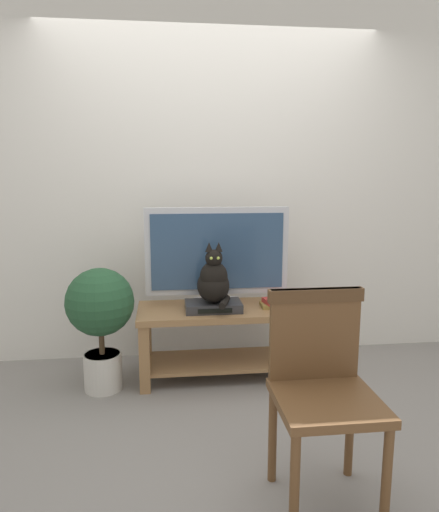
{
  "coord_description": "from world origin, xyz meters",
  "views": [
    {
      "loc": [
        -0.36,
        -2.52,
        1.44
      ],
      "look_at": [
        0.01,
        0.59,
        0.88
      ],
      "focal_mm": 32.99,
      "sensor_mm": 36.0,
      "label": 1
    }
  ],
  "objects_px": {
    "tv": "(217,254)",
    "media_box": "(213,306)",
    "tv_stand": "(219,330)",
    "book_stack": "(278,303)",
    "potted_plant": "(100,313)",
    "wooden_chair": "(322,379)",
    "cat": "(214,281)"
  },
  "relations": [
    {
      "from": "tv_stand",
      "to": "cat",
      "type": "relative_size",
      "value": 2.69
    },
    {
      "from": "tv",
      "to": "potted_plant",
      "type": "bearing_deg",
      "value": -165.43
    },
    {
      "from": "tv",
      "to": "media_box",
      "type": "distance_m",
      "value": 0.37
    },
    {
      "from": "media_box",
      "to": "potted_plant",
      "type": "relative_size",
      "value": 0.46
    },
    {
      "from": "wooden_chair",
      "to": "potted_plant",
      "type": "height_order",
      "value": "wooden_chair"
    },
    {
      "from": "tv",
      "to": "book_stack",
      "type": "bearing_deg",
      "value": -14.88
    },
    {
      "from": "tv_stand",
      "to": "media_box",
      "type": "xyz_separation_m",
      "value": [
        -0.04,
        -0.06,
        0.19
      ]
    },
    {
      "from": "wooden_chair",
      "to": "potted_plant",
      "type": "bearing_deg",
      "value": 133.17
    },
    {
      "from": "tv",
      "to": "cat",
      "type": "relative_size",
      "value": 2.41
    },
    {
      "from": "potted_plant",
      "to": "wooden_chair",
      "type": "bearing_deg",
      "value": -46.83
    },
    {
      "from": "media_box",
      "to": "book_stack",
      "type": "relative_size",
      "value": 1.59
    },
    {
      "from": "cat",
      "to": "book_stack",
      "type": "xyz_separation_m",
      "value": [
        0.46,
        0.05,
        -0.19
      ]
    },
    {
      "from": "cat",
      "to": "potted_plant",
      "type": "bearing_deg",
      "value": -176.85
    },
    {
      "from": "media_box",
      "to": "potted_plant",
      "type": "bearing_deg",
      "value": -175.73
    },
    {
      "from": "tv",
      "to": "potted_plant",
      "type": "xyz_separation_m",
      "value": [
        -0.8,
        -0.21,
        -0.34
      ]
    },
    {
      "from": "media_box",
      "to": "cat",
      "type": "bearing_deg",
      "value": -85.24
    },
    {
      "from": "tv_stand",
      "to": "media_box",
      "type": "height_order",
      "value": "media_box"
    },
    {
      "from": "cat",
      "to": "potted_plant",
      "type": "relative_size",
      "value": 0.51
    },
    {
      "from": "tv_stand",
      "to": "cat",
      "type": "bearing_deg",
      "value": -119.36
    },
    {
      "from": "tv_stand",
      "to": "media_box",
      "type": "bearing_deg",
      "value": -125.58
    },
    {
      "from": "tv",
      "to": "potted_plant",
      "type": "relative_size",
      "value": 1.22
    },
    {
      "from": "tv_stand",
      "to": "tv",
      "type": "height_order",
      "value": "tv"
    },
    {
      "from": "tv",
      "to": "media_box",
      "type": "xyz_separation_m",
      "value": [
        -0.04,
        -0.15,
        -0.34
      ]
    },
    {
      "from": "tv_stand",
      "to": "wooden_chair",
      "type": "bearing_deg",
      "value": -76.73
    },
    {
      "from": "tv_stand",
      "to": "wooden_chair",
      "type": "relative_size",
      "value": 1.22
    },
    {
      "from": "tv_stand",
      "to": "potted_plant",
      "type": "relative_size",
      "value": 1.36
    },
    {
      "from": "media_box",
      "to": "potted_plant",
      "type": "height_order",
      "value": "potted_plant"
    },
    {
      "from": "tv_stand",
      "to": "tv",
      "type": "relative_size",
      "value": 1.12
    },
    {
      "from": "book_stack",
      "to": "potted_plant",
      "type": "xyz_separation_m",
      "value": [
        -1.22,
        -0.1,
        -0.0
      ]
    },
    {
      "from": "book_stack",
      "to": "wooden_chair",
      "type": "bearing_deg",
      "value": -95.17
    },
    {
      "from": "tv",
      "to": "book_stack",
      "type": "xyz_separation_m",
      "value": [
        0.42,
        -0.11,
        -0.34
      ]
    },
    {
      "from": "cat",
      "to": "book_stack",
      "type": "bearing_deg",
      "value": 6.66
    }
  ]
}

